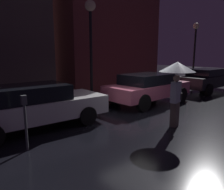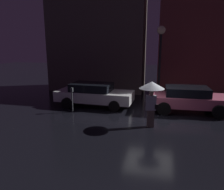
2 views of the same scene
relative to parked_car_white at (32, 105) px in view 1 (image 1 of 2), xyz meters
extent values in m
plane|color=black|center=(3.49, -1.54, -0.73)|extent=(60.00, 60.00, 0.00)
cube|color=brown|center=(7.04, 4.96, 3.20)|extent=(6.87, 3.00, 7.85)
cube|color=silver|center=(0.05, 0.00, -0.12)|extent=(4.65, 1.95, 0.60)
cube|color=black|center=(-0.14, 0.00, 0.41)|extent=(2.44, 1.66, 0.46)
cylinder|color=black|center=(1.47, 0.89, -0.42)|extent=(0.62, 0.22, 0.62)
cylinder|color=black|center=(1.47, -0.89, -0.42)|extent=(0.62, 0.22, 0.62)
cube|color=#DB6684|center=(5.50, -0.03, -0.08)|extent=(4.42, 1.99, 0.57)
cube|color=black|center=(5.32, -0.03, 0.43)|extent=(2.32, 1.69, 0.46)
cylinder|color=black|center=(6.85, 0.89, -0.37)|extent=(0.71, 0.22, 0.71)
cylinder|color=black|center=(6.85, -0.95, -0.37)|extent=(0.71, 0.22, 0.71)
cylinder|color=black|center=(4.15, 0.89, -0.37)|extent=(0.71, 0.22, 0.71)
cylinder|color=black|center=(4.15, -0.95, -0.37)|extent=(0.71, 0.22, 0.71)
cube|color=black|center=(10.83, -0.16, -0.07)|extent=(4.29, 1.71, 0.65)
cube|color=black|center=(10.66, -0.16, 0.46)|extent=(2.24, 1.49, 0.42)
cylinder|color=black|center=(12.15, 0.67, -0.40)|extent=(0.65, 0.22, 0.65)
cylinder|color=black|center=(9.51, 0.67, -0.40)|extent=(0.65, 0.22, 0.65)
cylinder|color=black|center=(9.51, -0.98, -0.40)|extent=(0.65, 0.22, 0.65)
cube|color=#66564C|center=(3.56, -2.82, -0.33)|extent=(0.34, 0.26, 0.79)
cube|color=#B2B7C6|center=(3.56, -2.82, 0.40)|extent=(0.46, 0.29, 0.66)
sphere|color=tan|center=(3.56, -2.82, 0.84)|extent=(0.22, 0.22, 0.22)
cylinder|color=black|center=(3.56, -2.82, 0.65)|extent=(0.02, 0.02, 0.78)
cone|color=silver|center=(3.56, -2.82, 1.20)|extent=(1.11, 1.11, 0.31)
cube|color=black|center=(3.79, -2.82, 0.23)|extent=(0.18, 0.13, 0.22)
cylinder|color=#4C5154|center=(-0.73, -1.56, -0.15)|extent=(0.06, 0.06, 1.15)
cube|color=#4C5154|center=(-0.73, -1.56, 0.53)|extent=(0.12, 0.10, 0.22)
cylinder|color=black|center=(3.77, 2.16, 1.40)|extent=(0.14, 0.14, 4.25)
sphere|color=#F9EAB7|center=(3.77, 2.16, 3.79)|extent=(0.52, 0.52, 0.52)
cylinder|color=black|center=(13.42, 2.27, 1.33)|extent=(0.14, 0.14, 4.12)
sphere|color=#F9EAB7|center=(13.42, 2.27, 3.62)|extent=(0.44, 0.44, 0.44)
camera|label=1|loc=(-2.35, -6.72, 1.61)|focal=35.00mm
camera|label=2|loc=(3.99, -12.26, 2.90)|focal=35.00mm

